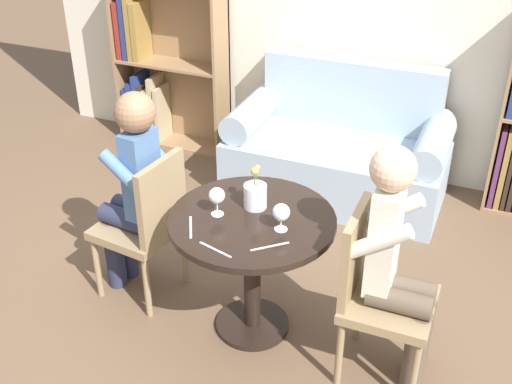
{
  "coord_description": "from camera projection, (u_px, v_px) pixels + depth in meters",
  "views": [
    {
      "loc": [
        1.04,
        -2.45,
        2.44
      ],
      "look_at": [
        0.0,
        0.05,
        0.83
      ],
      "focal_mm": 45.0,
      "sensor_mm": 36.0,
      "label": 1
    }
  ],
  "objects": [
    {
      "name": "chair_right",
      "position": [
        375.0,
        289.0,
        3.04
      ],
      "size": [
        0.42,
        0.42,
        0.9
      ],
      "rotation": [
        0.0,
        0.0,
        1.58
      ],
      "color": "#937A56",
      "rests_on": "ground_plane"
    },
    {
      "name": "couch",
      "position": [
        339.0,
        152.0,
        4.65
      ],
      "size": [
        1.54,
        0.8,
        0.92
      ],
      "color": "#9EB2C6",
      "rests_on": "ground_plane"
    },
    {
      "name": "knife_left_setting",
      "position": [
        270.0,
        246.0,
        2.96
      ],
      "size": [
        0.15,
        0.14,
        0.0
      ],
      "color": "silver",
      "rests_on": "round_table"
    },
    {
      "name": "wine_glass_left",
      "position": [
        217.0,
        196.0,
        3.14
      ],
      "size": [
        0.08,
        0.08,
        0.15
      ],
      "color": "white",
      "rests_on": "round_table"
    },
    {
      "name": "wine_glass_right",
      "position": [
        281.0,
        213.0,
        3.03
      ],
      "size": [
        0.09,
        0.09,
        0.14
      ],
      "color": "white",
      "rests_on": "round_table"
    },
    {
      "name": "person_right",
      "position": [
        398.0,
        264.0,
        2.92
      ],
      "size": [
        0.42,
        0.34,
        1.25
      ],
      "rotation": [
        0.0,
        0.0,
        1.58
      ],
      "color": "brown",
      "rests_on": "ground_plane"
    },
    {
      "name": "round_table",
      "position": [
        252.0,
        244.0,
        3.25
      ],
      "size": [
        0.84,
        0.84,
        0.71
      ],
      "color": "black",
      "rests_on": "ground_plane"
    },
    {
      "name": "ground_plane",
      "position": [
        253.0,
        326.0,
        3.53
      ],
      "size": [
        16.0,
        16.0,
        0.0
      ],
      "primitive_type": "plane",
      "color": "brown"
    },
    {
      "name": "knife_right_setting",
      "position": [
        191.0,
        227.0,
        3.1
      ],
      "size": [
        0.1,
        0.17,
        0.0
      ],
      "color": "silver",
      "rests_on": "round_table"
    },
    {
      "name": "bookshelf_left",
      "position": [
        159.0,
        69.0,
        5.24
      ],
      "size": [
        0.92,
        0.28,
        1.4
      ],
      "color": "#93704C",
      "rests_on": "ground_plane"
    },
    {
      "name": "fork_left_setting",
      "position": [
        215.0,
        250.0,
        2.94
      ],
      "size": [
        0.19,
        0.06,
        0.0
      ],
      "color": "silver",
      "rests_on": "round_table"
    },
    {
      "name": "person_left",
      "position": [
        133.0,
        189.0,
        3.49
      ],
      "size": [
        0.44,
        0.37,
        1.25
      ],
      "rotation": [
        0.0,
        0.0,
        -1.7
      ],
      "color": "#282D47",
      "rests_on": "ground_plane"
    },
    {
      "name": "chair_left",
      "position": [
        147.0,
        221.0,
        3.54
      ],
      "size": [
        0.47,
        0.47,
        0.9
      ],
      "rotation": [
        0.0,
        0.0,
        -1.7
      ],
      "color": "#937A56",
      "rests_on": "ground_plane"
    },
    {
      "name": "flower_vase",
      "position": [
        255.0,
        194.0,
        3.22
      ],
      "size": [
        0.12,
        0.12,
        0.24
      ],
      "color": "silver",
      "rests_on": "round_table"
    }
  ]
}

